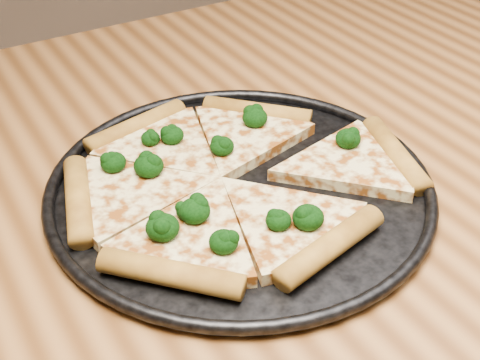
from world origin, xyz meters
TOP-DOWN VIEW (x-y plane):
  - dining_table at (0.00, 0.00)m, footprint 1.20×0.90m
  - pizza_pan at (-0.02, -0.02)m, footprint 0.39×0.39m
  - pizza at (-0.03, -0.02)m, footprint 0.38×0.33m
  - broccoli_florets at (-0.05, -0.02)m, footprint 0.27×0.23m

SIDE VIEW (x-z plane):
  - dining_table at x=0.00m, z-range 0.28..1.03m
  - pizza_pan at x=-0.02m, z-range 0.75..0.77m
  - pizza at x=-0.03m, z-range 0.75..0.78m
  - broccoli_florets at x=-0.05m, z-range 0.77..0.79m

